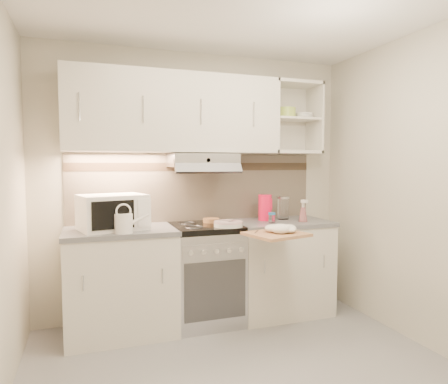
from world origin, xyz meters
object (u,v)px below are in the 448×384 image
at_px(watering_can, 125,222).
at_px(microwave, 113,212).
at_px(pink_pitcher, 265,207).
at_px(plate_stack, 228,224).
at_px(spray_bottle, 303,213).
at_px(cutting_board, 276,234).
at_px(glass_jar, 283,208).
at_px(electric_range, 206,273).

bearing_deg(watering_can, microwave, 111.23).
bearing_deg(pink_pitcher, watering_can, -169.59).
xyz_separation_m(microwave, watering_can, (0.08, -0.21, -0.06)).
bearing_deg(pink_pitcher, microwave, -178.36).
distance_m(plate_stack, spray_bottle, 0.77).
bearing_deg(plate_stack, cutting_board, -49.05).
height_order(watering_can, glass_jar, watering_can).
bearing_deg(microwave, spray_bottle, -18.42).
height_order(electric_range, plate_stack, plate_stack).
distance_m(plate_stack, glass_jar, 0.72).
distance_m(electric_range, microwave, 1.01).
height_order(microwave, pink_pitcher, microwave).
distance_m(pink_pitcher, glass_jar, 0.20).
relative_size(glass_jar, cutting_board, 0.51).
bearing_deg(pink_pitcher, electric_range, -175.47).
xyz_separation_m(watering_can, plate_stack, (0.88, 0.04, -0.06)).
relative_size(microwave, glass_jar, 2.64).
bearing_deg(microwave, cutting_board, -36.31).
xyz_separation_m(microwave, plate_stack, (0.96, -0.17, -0.12)).
xyz_separation_m(electric_range, cutting_board, (0.45, -0.52, 0.42)).
relative_size(watering_can, glass_jar, 1.22).
distance_m(electric_range, plate_stack, 0.53).
bearing_deg(glass_jar, spray_bottle, -65.03).
relative_size(plate_stack, cutting_board, 0.57).
xyz_separation_m(plate_stack, pink_pitcher, (0.47, 0.25, 0.10)).
height_order(microwave, plate_stack, microwave).
bearing_deg(watering_can, electric_range, 16.72).
height_order(electric_range, microwave, microwave).
xyz_separation_m(microwave, spray_bottle, (1.73, -0.12, -0.06)).
bearing_deg(electric_range, plate_stack, -49.28).
relative_size(electric_range, cutting_board, 2.04).
bearing_deg(microwave, watering_can, -83.13).
xyz_separation_m(plate_stack, cutting_board, (0.30, -0.34, -0.05)).
bearing_deg(plate_stack, microwave, 170.23).
distance_m(watering_can, cutting_board, 1.22).
xyz_separation_m(pink_pitcher, spray_bottle, (0.30, -0.20, -0.04)).
relative_size(electric_range, plate_stack, 3.55).
relative_size(watering_can, spray_bottle, 1.23).
height_order(pink_pitcher, cutting_board, pink_pitcher).
bearing_deg(electric_range, microwave, -179.01).
height_order(electric_range, cutting_board, electric_range).
bearing_deg(microwave, plate_stack, -24.19).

